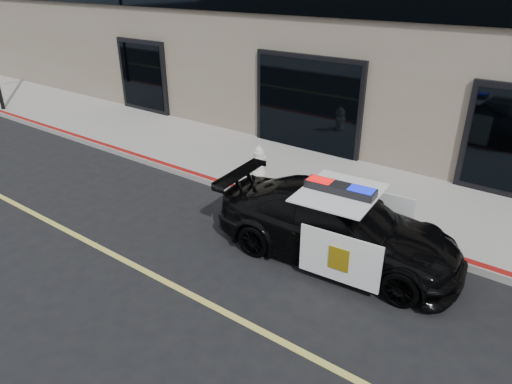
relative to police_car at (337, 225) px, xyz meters
The scene contains 4 objects.
ground 3.47m from the police_car, 132.96° to the right, with size 120.00×120.00×0.00m, color black.
sidewalk_n 3.65m from the police_car, 130.01° to the left, with size 60.00×3.50×0.15m, color gray.
police_car is the anchor object (origin of this frame).
fire_hydrant 3.90m from the police_car, 147.90° to the left, with size 0.35×0.48×0.77m.
Camera 1 is at (5.45, -4.32, 4.90)m, focal length 32.00 mm.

